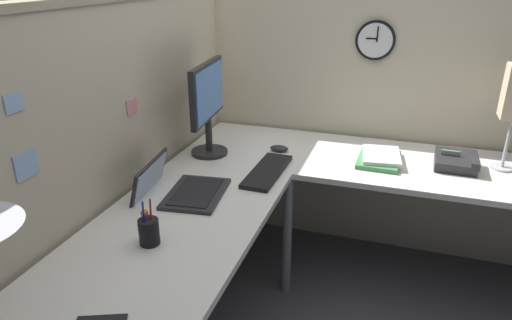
% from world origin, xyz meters
% --- Properties ---
extents(ground_plane, '(6.80, 6.80, 0.00)m').
position_xyz_m(ground_plane, '(0.00, 0.00, 0.00)').
color(ground_plane, '#47474C').
extents(cubicle_wall_back, '(2.57, 0.12, 1.58)m').
position_xyz_m(cubicle_wall_back, '(-0.36, 0.87, 0.79)').
color(cubicle_wall_back, beige).
rests_on(cubicle_wall_back, ground).
extents(cubicle_wall_right, '(0.12, 2.37, 1.58)m').
position_xyz_m(cubicle_wall_right, '(0.87, -0.27, 0.79)').
color(cubicle_wall_right, beige).
rests_on(cubicle_wall_right, ground).
extents(desk, '(2.35, 2.15, 0.73)m').
position_xyz_m(desk, '(-0.15, -0.05, 0.63)').
color(desk, silver).
rests_on(desk, ground).
extents(monitor, '(0.46, 0.20, 0.50)m').
position_xyz_m(monitor, '(0.26, 0.64, 1.02)').
color(monitor, '#232326').
rests_on(monitor, desk).
extents(laptop, '(0.38, 0.42, 0.22)m').
position_xyz_m(laptop, '(-0.23, 0.59, 0.75)').
color(laptop, '#232326').
rests_on(laptop, desk).
extents(keyboard, '(0.43, 0.15, 0.02)m').
position_xyz_m(keyboard, '(0.11, 0.26, 0.74)').
color(keyboard, black).
rests_on(keyboard, desk).
extents(computer_mouse, '(0.06, 0.10, 0.03)m').
position_xyz_m(computer_mouse, '(0.42, 0.28, 0.75)').
color(computer_mouse, '#232326').
rests_on(computer_mouse, desk).
extents(pen_cup, '(0.08, 0.08, 0.18)m').
position_xyz_m(pen_cup, '(-0.63, 0.49, 0.78)').
color(pen_cup, black).
rests_on(pen_cup, desk).
extents(office_phone, '(0.19, 0.21, 0.11)m').
position_xyz_m(office_phone, '(0.47, -0.64, 0.77)').
color(office_phone, '#232326').
rests_on(office_phone, desk).
extents(book_stack, '(0.30, 0.23, 0.04)m').
position_xyz_m(book_stack, '(0.44, -0.26, 0.75)').
color(book_stack, '#3F7F4C').
rests_on(book_stack, desk).
extents(wall_clock, '(0.04, 0.22, 0.22)m').
position_xyz_m(wall_clock, '(0.82, -0.15, 1.30)').
color(wall_clock, black).
extents(pinned_note_leftmost, '(0.08, 0.00, 0.07)m').
position_xyz_m(pinned_note_leftmost, '(-0.17, 0.82, 1.10)').
color(pinned_note_leftmost, pink).
extents(pinned_note_middle, '(0.10, 0.00, 0.09)m').
position_xyz_m(pinned_note_middle, '(-0.81, 0.82, 1.08)').
color(pinned_note_middle, '#99B7E5').
extents(pinned_note_rightmost, '(0.07, 0.00, 0.06)m').
position_xyz_m(pinned_note_rightmost, '(-0.80, 0.82, 1.29)').
color(pinned_note_rightmost, '#99B7E5').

